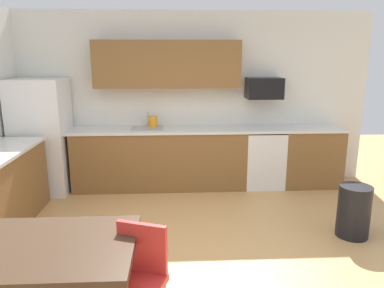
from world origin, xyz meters
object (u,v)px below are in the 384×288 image
Objects in this scene: chair_near_table at (136,275)px; trash_bin at (354,211)px; microwave at (264,88)px; refrigerator at (42,137)px; dining_table at (33,253)px; kettle at (153,123)px; oven_range at (263,158)px.

chair_near_table is 1.42× the size of trash_bin.
microwave is 0.90× the size of trash_bin.
refrigerator is 4.37m from trash_bin.
dining_table is at bearing -154.70° from trash_bin.
kettle reaches higher than trash_bin.
trash_bin is at bearing -37.54° from kettle.
oven_range is at bearing -90.00° from microwave.
refrigerator is 3.44m from microwave.
oven_range is 1.87m from trash_bin.
chair_near_table is 4.25× the size of kettle.
oven_range is 3.98m from dining_table.
chair_near_table is at bearing -1.30° from dining_table.
chair_near_table reaches higher than trash_bin.
microwave is 2.32m from trash_bin.
refrigerator is at bearing -175.49° from kettle.
trash_bin is 3.00× the size of kettle.
dining_table is 7.00× the size of kettle.
chair_near_table is at bearing -148.06° from trash_bin.
microwave is at bearing 53.99° from dining_table.
chair_near_table is at bearing -89.33° from kettle.
trash_bin is (3.02, 1.43, -0.39)m from dining_table.
microwave is 4.15m from dining_table.
microwave is (3.37, 0.18, 0.69)m from refrigerator.
kettle is (-1.72, -0.05, -0.52)m from microwave.
kettle reaches higher than chair_near_table.
microwave reaches higher than trash_bin.
refrigerator is 3.56m from chair_near_table.
trash_bin is at bearing -71.25° from microwave.
refrigerator is 3.26m from dining_table.
kettle is at bearing 178.34° from oven_range.
dining_table is (0.98, -3.10, -0.16)m from refrigerator.
refrigerator is at bearing 157.25° from trash_bin.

